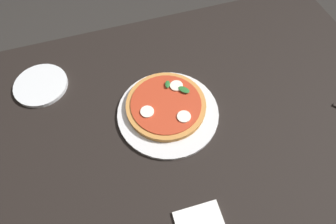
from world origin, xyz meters
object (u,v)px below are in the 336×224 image
Objects in this scene: serving_tray at (168,113)px; napkin at (199,222)px; pizza at (166,105)px; dining_table at (200,132)px; plate_white at (41,85)px.

napkin is (0.03, 0.36, -0.00)m from serving_tray.
napkin is at bearing 86.20° from pizza.
napkin is (0.13, 0.30, 0.10)m from dining_table.
dining_table is 0.34m from napkin.
serving_tray is at bearing -94.04° from napkin.
plate_white is (0.50, -0.30, 0.10)m from dining_table.
plate_white is (0.40, -0.25, 0.00)m from serving_tray.
dining_table is at bearing 143.03° from pizza.
pizza reaches higher than serving_tray.
dining_table is 0.17m from pizza.
plate_white is (0.40, -0.23, -0.02)m from pizza.
pizza is at bearing -89.67° from serving_tray.
plate_white is 0.71m from napkin.
napkin is (0.03, 0.38, -0.02)m from pizza.
pizza is at bearing -93.80° from napkin.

